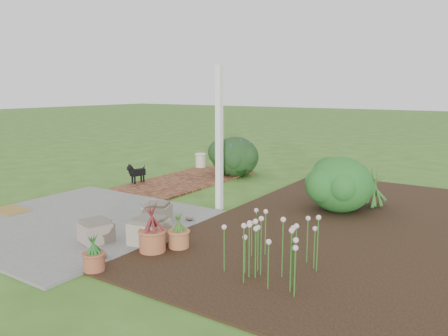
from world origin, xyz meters
The scene contains 19 objects.
ground centered at (0.00, 0.00, 0.00)m, with size 80.00×80.00×0.00m, color #39601E.
concrete_patio centered at (-1.25, -1.75, 0.02)m, with size 3.50×3.50×0.04m, color slate.
brick_path centered at (-1.70, 1.75, 0.02)m, with size 1.60×3.50×0.04m, color brown.
garden_bed centered at (2.50, 0.50, 0.01)m, with size 4.00×7.00×0.03m, color black.
veranda_post centered at (0.30, 0.10, 1.25)m, with size 0.10×0.10×2.50m, color white.
stone_trough_near centered at (-0.18, -2.23, 0.17)m, with size 0.39×0.39×0.26m, color gray.
stone_trough_mid centered at (0.48, -1.87, 0.19)m, with size 0.45×0.45×0.30m, color gray.
stone_trough_far centered at (-0.08, -1.08, 0.17)m, with size 0.39×0.39×0.26m, color gray.
coir_doormat centered at (-2.62, -2.03, 0.05)m, with size 0.67×0.43×0.02m, color brown.
black_dog centered at (-2.39, 0.80, 0.29)m, with size 0.21×0.48×0.42m.
cream_ceramic_urn centered at (-2.39, 3.20, 0.22)m, with size 0.27×0.27×0.36m, color beige.
evergreen_shrub centered at (2.08, 1.18, 0.51)m, with size 1.12×1.12×0.95m, color #0C390F.
agapanthus_clump_back centered at (2.43, 1.76, 0.43)m, with size 0.90×0.90×0.81m, color #0E3E17, non-canonical shape.
agapanthus_clump_front centered at (1.57, 1.95, 0.37)m, with size 0.77×0.77×0.68m, color #113B10, non-canonical shape.
pink_flower_patch centered at (2.31, -1.79, 0.37)m, with size 1.08×1.08×0.69m, color #113D0F, non-canonical shape.
terracotta_pot_bronze centered at (0.71, -2.06, 0.17)m, with size 0.34×0.34×0.28m, color #9D5735.
terracotta_pot_small_left centered at (0.91, -1.77, 0.14)m, with size 0.27×0.27×0.23m, color #A76338.
terracotta_pot_small_right centered at (0.56, -2.89, 0.13)m, with size 0.25×0.25×0.21m, color brown.
purple_flowering_bush centered at (-1.12, 2.88, 0.49)m, with size 1.16×1.16×0.98m, color black.
Camera 1 is at (4.45, -6.05, 2.11)m, focal length 35.00 mm.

